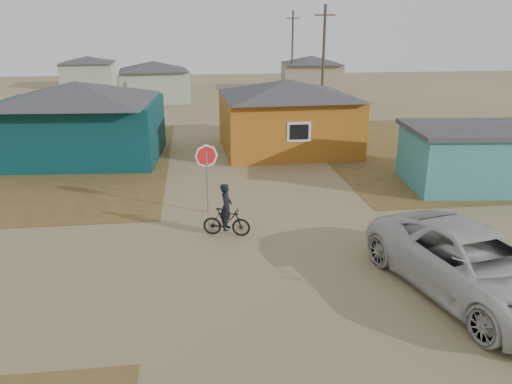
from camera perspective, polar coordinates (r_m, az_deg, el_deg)
ground at (r=14.75m, az=4.12°, el=-8.39°), size 120.00×120.00×0.00m
grass_ne at (r=31.51m, az=25.00°, el=4.60°), size 20.00×18.00×0.00m
house_teal at (r=27.39m, az=-19.61°, el=7.79°), size 8.93×7.08×4.00m
house_yellow at (r=27.76m, az=3.64°, el=8.84°), size 7.72×6.76×3.90m
shed_turquoise at (r=23.52m, az=24.26°, el=3.73°), size 6.71×4.93×2.60m
house_pale_west at (r=47.23m, az=-11.56°, el=12.35°), size 7.04×6.15×3.60m
house_beige_east at (r=54.59m, az=6.34°, el=13.39°), size 6.95×6.05×3.60m
house_pale_north at (r=60.14m, az=-18.61°, el=12.94°), size 6.28×5.81×3.40m
utility_pole_near at (r=36.15m, az=7.69°, el=14.38°), size 1.40×0.20×8.00m
utility_pole_far at (r=51.94m, az=4.17°, el=15.72°), size 1.40×0.20×8.00m
stop_sign at (r=18.22m, az=-5.66°, el=3.30°), size 0.84×0.20×2.60m
cyclist at (r=16.49m, az=-3.40°, el=-2.87°), size 1.65×0.84×1.80m
vehicle at (r=13.99m, az=23.79°, el=-7.60°), size 4.24×6.81×1.76m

